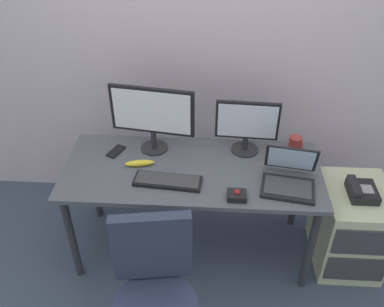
# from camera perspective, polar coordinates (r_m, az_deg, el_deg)

# --- Properties ---
(ground_plane) EXTENTS (8.00, 8.00, 0.00)m
(ground_plane) POSITION_cam_1_polar(r_m,az_deg,el_deg) (3.13, -0.00, -12.64)
(ground_plane) COLOR #3C475A
(back_wall) EXTENTS (6.00, 0.10, 2.80)m
(back_wall) POSITION_cam_1_polar(r_m,az_deg,el_deg) (2.90, 0.86, 17.09)
(back_wall) COLOR #C3B5C0
(back_wall) RESTS_ON ground
(desk) EXTENTS (1.63, 0.69, 0.73)m
(desk) POSITION_cam_1_polar(r_m,az_deg,el_deg) (2.67, -0.00, -3.43)
(desk) COLOR #4C5157
(desk) RESTS_ON ground
(file_cabinet) EXTENTS (0.42, 0.53, 0.60)m
(file_cabinet) POSITION_cam_1_polar(r_m,az_deg,el_deg) (3.04, 20.87, -9.35)
(file_cabinet) COLOR beige
(file_cabinet) RESTS_ON ground
(desk_phone) EXTENTS (0.17, 0.20, 0.09)m
(desk_phone) POSITION_cam_1_polar(r_m,az_deg,el_deg) (2.81, 22.24, -4.77)
(desk_phone) COLOR black
(desk_phone) RESTS_ON file_cabinet
(office_chair) EXTENTS (0.52, 0.52, 0.96)m
(office_chair) POSITION_cam_1_polar(r_m,az_deg,el_deg) (2.30, -5.02, -20.28)
(office_chair) COLOR black
(office_chair) RESTS_ON ground
(monitor_main) EXTENTS (0.54, 0.18, 0.45)m
(monitor_main) POSITION_cam_1_polar(r_m,az_deg,el_deg) (2.66, -5.51, 5.38)
(monitor_main) COLOR #262628
(monitor_main) RESTS_ON desk
(monitor_side) EXTENTS (0.41, 0.18, 0.37)m
(monitor_side) POSITION_cam_1_polar(r_m,az_deg,el_deg) (2.68, 7.56, 3.97)
(monitor_side) COLOR #262628
(monitor_side) RESTS_ON desk
(keyboard) EXTENTS (0.42, 0.17, 0.03)m
(keyboard) POSITION_cam_1_polar(r_m,az_deg,el_deg) (2.51, -3.37, -3.77)
(keyboard) COLOR black
(keyboard) RESTS_ON desk
(laptop) EXTENTS (0.35, 0.35, 0.23)m
(laptop) POSITION_cam_1_polar(r_m,az_deg,el_deg) (2.54, 13.19, -3.19)
(laptop) COLOR black
(laptop) RESTS_ON desk
(trackball_mouse) EXTENTS (0.11, 0.09, 0.07)m
(trackball_mouse) POSITION_cam_1_polar(r_m,az_deg,el_deg) (2.41, 6.19, -5.71)
(trackball_mouse) COLOR black
(trackball_mouse) RESTS_ON desk
(coffee_mug) EXTENTS (0.09, 0.08, 0.12)m
(coffee_mug) POSITION_cam_1_polar(r_m,az_deg,el_deg) (2.81, 13.99, 1.21)
(coffee_mug) COLOR maroon
(coffee_mug) RESTS_ON desk
(cell_phone) EXTENTS (0.12, 0.16, 0.01)m
(cell_phone) POSITION_cam_1_polar(r_m,az_deg,el_deg) (2.80, -10.40, 0.30)
(cell_phone) COLOR black
(cell_phone) RESTS_ON desk
(banana) EXTENTS (0.19, 0.08, 0.04)m
(banana) POSITION_cam_1_polar(r_m,az_deg,el_deg) (2.65, -7.21, -1.33)
(banana) COLOR yellow
(banana) RESTS_ON desk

